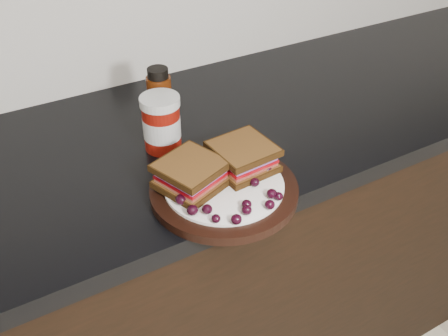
# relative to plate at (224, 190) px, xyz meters

# --- Properties ---
(base_cabinets) EXTENTS (3.96, 0.58, 0.86)m
(base_cabinets) POSITION_rel_plate_xyz_m (-0.16, 0.22, -0.48)
(base_cabinets) COLOR black
(base_cabinets) RESTS_ON ground_plane
(countertop) EXTENTS (3.98, 0.60, 0.04)m
(countertop) POSITION_rel_plate_xyz_m (-0.16, 0.22, -0.03)
(countertop) COLOR black
(countertop) RESTS_ON base_cabinets
(plate) EXTENTS (0.28, 0.28, 0.02)m
(plate) POSITION_rel_plate_xyz_m (0.00, 0.00, 0.00)
(plate) COLOR black
(plate) RESTS_ON countertop
(sandwich_left) EXTENTS (0.14, 0.14, 0.05)m
(sandwich_left) POSITION_rel_plate_xyz_m (-0.05, 0.03, 0.04)
(sandwich_left) COLOR brown
(sandwich_left) RESTS_ON plate
(sandwich_right) EXTENTS (0.12, 0.12, 0.05)m
(sandwich_right) POSITION_rel_plate_xyz_m (0.06, 0.03, 0.04)
(sandwich_right) COLOR brown
(sandwich_right) RESTS_ON plate
(grape_0) EXTENTS (0.02, 0.02, 0.02)m
(grape_0) POSITION_rel_plate_xyz_m (-0.09, -0.05, 0.02)
(grape_0) COLOR black
(grape_0) RESTS_ON plate
(grape_1) EXTENTS (0.02, 0.02, 0.02)m
(grape_1) POSITION_rel_plate_xyz_m (-0.07, -0.06, 0.02)
(grape_1) COLOR black
(grape_1) RESTS_ON plate
(grape_2) EXTENTS (0.02, 0.02, 0.01)m
(grape_2) POSITION_rel_plate_xyz_m (-0.06, -0.08, 0.02)
(grape_2) COLOR black
(grape_2) RESTS_ON plate
(grape_3) EXTENTS (0.02, 0.02, 0.02)m
(grape_3) POSITION_rel_plate_xyz_m (-0.04, -0.10, 0.02)
(grape_3) COLOR black
(grape_3) RESTS_ON plate
(grape_4) EXTENTS (0.02, 0.02, 0.02)m
(grape_4) POSITION_rel_plate_xyz_m (-0.01, -0.09, 0.02)
(grape_4) COLOR black
(grape_4) RESTS_ON plate
(grape_5) EXTENTS (0.02, 0.02, 0.02)m
(grape_5) POSITION_rel_plate_xyz_m (-0.00, -0.08, 0.02)
(grape_5) COLOR black
(grape_5) RESTS_ON plate
(grape_6) EXTENTS (0.02, 0.02, 0.02)m
(grape_6) POSITION_rel_plate_xyz_m (0.03, -0.10, 0.02)
(grape_6) COLOR black
(grape_6) RESTS_ON plate
(grape_7) EXTENTS (0.02, 0.02, 0.02)m
(grape_7) POSITION_rel_plate_xyz_m (0.06, -0.09, 0.02)
(grape_7) COLOR black
(grape_7) RESTS_ON plate
(grape_8) EXTENTS (0.02, 0.02, 0.02)m
(grape_8) POSITION_rel_plate_xyz_m (0.05, -0.08, 0.02)
(grape_8) COLOR black
(grape_8) RESTS_ON plate
(grape_9) EXTENTS (0.02, 0.02, 0.02)m
(grape_9) POSITION_rel_plate_xyz_m (0.05, -0.03, 0.02)
(grape_9) COLOR black
(grape_9) RESTS_ON plate
(grape_10) EXTENTS (0.02, 0.02, 0.02)m
(grape_10) POSITION_rel_plate_xyz_m (0.09, -0.01, 0.02)
(grape_10) COLOR black
(grape_10) RESTS_ON plate
(grape_11) EXTENTS (0.02, 0.02, 0.02)m
(grape_11) POSITION_rel_plate_xyz_m (0.07, -0.01, 0.02)
(grape_11) COLOR black
(grape_11) RESTS_ON plate
(grape_12) EXTENTS (0.02, 0.02, 0.02)m
(grape_12) POSITION_rel_plate_xyz_m (0.09, 0.01, 0.02)
(grape_12) COLOR black
(grape_12) RESTS_ON plate
(grape_13) EXTENTS (0.02, 0.02, 0.01)m
(grape_13) POSITION_rel_plate_xyz_m (0.07, 0.05, 0.02)
(grape_13) COLOR black
(grape_13) RESTS_ON plate
(grape_14) EXTENTS (0.02, 0.02, 0.02)m
(grape_14) POSITION_rel_plate_xyz_m (-0.04, 0.06, 0.02)
(grape_14) COLOR black
(grape_14) RESTS_ON plate
(grape_15) EXTENTS (0.02, 0.02, 0.02)m
(grape_15) POSITION_rel_plate_xyz_m (-0.04, 0.02, 0.02)
(grape_15) COLOR black
(grape_15) RESTS_ON plate
(grape_16) EXTENTS (0.02, 0.02, 0.02)m
(grape_16) POSITION_rel_plate_xyz_m (-0.07, 0.01, 0.02)
(grape_16) COLOR black
(grape_16) RESTS_ON plate
(grape_17) EXTENTS (0.02, 0.02, 0.02)m
(grape_17) POSITION_rel_plate_xyz_m (-0.08, 0.01, 0.02)
(grape_17) COLOR black
(grape_17) RESTS_ON plate
(grape_18) EXTENTS (0.02, 0.02, 0.02)m
(grape_18) POSITION_rel_plate_xyz_m (-0.09, -0.01, 0.02)
(grape_18) COLOR black
(grape_18) RESTS_ON plate
(grape_19) EXTENTS (0.02, 0.02, 0.02)m
(grape_19) POSITION_rel_plate_xyz_m (-0.06, 0.05, 0.02)
(grape_19) COLOR black
(grape_19) RESTS_ON plate
(grape_20) EXTENTS (0.02, 0.02, 0.01)m
(grape_20) POSITION_rel_plate_xyz_m (-0.04, 0.01, 0.02)
(grape_20) COLOR black
(grape_20) RESTS_ON plate
(grape_21) EXTENTS (0.02, 0.02, 0.02)m
(grape_21) POSITION_rel_plate_xyz_m (-0.07, 0.00, 0.02)
(grape_21) COLOR black
(grape_21) RESTS_ON plate
(condiment_jar) EXTENTS (0.08, 0.08, 0.12)m
(condiment_jar) POSITION_rel_plate_xyz_m (-0.04, 0.20, 0.05)
(condiment_jar) COLOR maroon
(condiment_jar) RESTS_ON countertop
(oil_bottle) EXTENTS (0.06, 0.06, 0.15)m
(oil_bottle) POSITION_rel_plate_xyz_m (-0.01, 0.27, 0.07)
(oil_bottle) COLOR #4D1D07
(oil_bottle) RESTS_ON countertop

